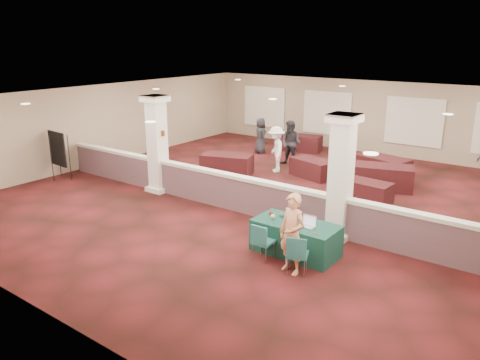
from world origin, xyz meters
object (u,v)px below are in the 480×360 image
Objects in this scene: far_table_front_center at (312,168)px; far_table_back_center at (382,167)px; easel_board at (57,149)px; woman at (292,234)px; far_table_back_right at (383,177)px; far_table_front_left at (227,164)px; attendee_a at (291,143)px; attendee_d at (260,136)px; conf_chair_main at (297,252)px; far_table_front_right at (365,191)px; far_table_back_left at (301,143)px; near_table at (296,238)px; attendee_b at (276,149)px; conf_chair_side at (262,239)px.

far_table_back_center is (2.10, 1.47, 0.05)m from far_table_front_center.
woman is at bearing -1.94° from easel_board.
far_table_back_right is (0.50, -1.27, 0.01)m from far_table_back_center.
far_table_front_center is 0.86× the size of far_table_back_center.
far_table_front_left is 1.14× the size of far_table_front_center.
attendee_a is 2.42m from attendee_d.
attendee_d is at bearing 106.70° from conf_chair_main.
far_table_back_right is (2.60, 0.20, 0.07)m from far_table_front_center.
woman is at bearing -84.71° from far_table_front_right.
far_table_back_left is at bearing 129.98° from woman.
near_table is 4.58m from far_table_front_right.
far_table_back_right is at bearing 74.27° from conf_chair_main.
near_table is 1.14× the size of attendee_b.
easel_board is 6.16m from far_table_front_left.
easel_board is 11.54m from far_table_back_right.
easel_board reaches higher than conf_chair_main.
far_table_back_center is at bearing 99.80° from far_table_front_right.
near_table is at bearing -85.36° from far_table_back_center.
far_table_front_center is at bearing 107.54° from conf_chair_side.
attendee_a reaches higher than conf_chair_main.
far_table_front_left reaches higher than far_table_front_center.
attendee_d is (-5.95, 8.86, 0.27)m from conf_chair_side.
far_table_back_left is at bearing 107.93° from attendee_a.
near_table is 1.02× the size of far_table_back_right.
easel_board reaches higher than far_table_front_center.
far_table_front_right is at bearing 27.94° from easel_board.
conf_chair_side is 0.55× the size of far_table_front_right.
far_table_back_right reaches higher than near_table.
far_table_back_center is (4.50, -2.03, 0.03)m from far_table_back_left.
woman is 1.03× the size of attendee_b.
far_table_back_left is 5.99m from far_table_back_right.
woman is 1.14× the size of attendee_d.
far_table_back_left is at bearing 85.49° from far_table_front_left.
conf_chair_side reaches higher than far_table_front_left.
attendee_b is at bearing -90.49° from attendee_a.
far_table_back_center reaches higher than near_table.
attendee_a reaches higher than far_table_back_center.
near_table is 1.09m from conf_chair_main.
woman is (10.41, -1.20, -0.21)m from easel_board.
far_table_back_left is 0.98× the size of attendee_a.
far_table_front_left is at bearing 141.63° from near_table.
far_table_front_center is 2.96m from far_table_front_right.
easel_board is at bearing 152.27° from conf_chair_main.
far_table_front_center is (-2.26, 6.80, -0.19)m from conf_chair_side.
far_table_front_right is 0.92× the size of attendee_b.
attendee_a is at bearing 100.05° from conf_chair_main.
far_table_front_left is at bearing -94.51° from far_table_back_left.
attendee_b is at bearing -155.54° from far_table_back_center.
far_table_back_left is at bearing 118.88° from near_table.
near_table is 1.14× the size of easel_board.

